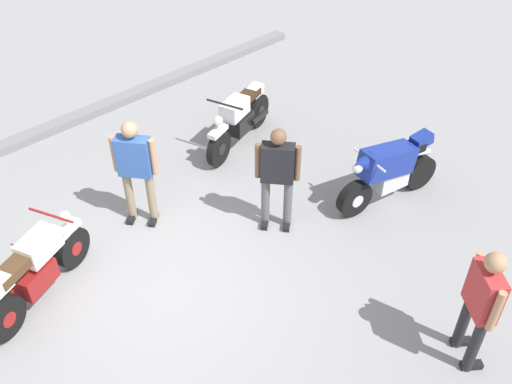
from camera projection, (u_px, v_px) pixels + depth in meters
ground_plane at (166, 281)px, 7.87m from camera, size 40.00×40.00×0.00m
curb_edge at (15, 143)px, 10.41m from camera, size 14.00×0.30×0.15m
motorcycle_blue_sportbike at (389, 170)px, 8.89m from camera, size 1.95×0.75×1.14m
motorcycle_cream_vintage at (36, 271)px, 7.36m from camera, size 1.85×0.98×1.07m
motorcycle_silver_cruiser at (240, 119)px, 10.21m from camera, size 2.03×0.86×1.09m
person_in_red_shirt at (481, 302)px, 6.30m from camera, size 0.53×0.58×1.74m
person_in_blue_shirt at (135, 166)px, 8.26m from camera, size 0.53×0.59×1.77m
person_in_black_shirt at (277, 173)px, 8.18m from camera, size 0.53×0.57×1.72m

